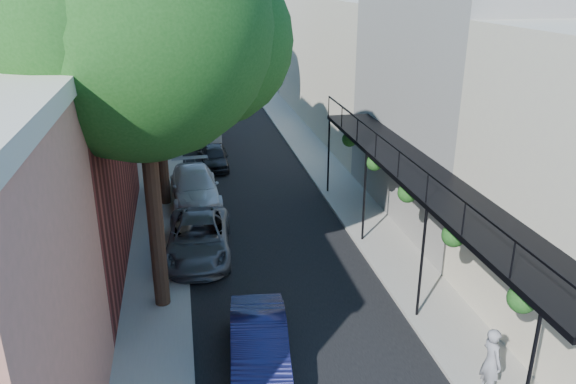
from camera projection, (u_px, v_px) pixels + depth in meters
name	position (u px, v px, depth m)	size (l,w,h in m)	color
road_surface	(229.00, 130.00, 35.56)	(6.00, 64.00, 0.01)	black
sidewalk_left	(165.00, 132.00, 34.84)	(2.00, 64.00, 0.12)	gray
sidewalk_right	(291.00, 126.00, 36.25)	(2.00, 64.00, 0.12)	gray
buildings_left	(60.00, 57.00, 31.02)	(10.10, 59.10, 12.00)	tan
buildings_right	(371.00, 56.00, 35.09)	(9.80, 55.00, 10.00)	#BCB19B
oak_near	(156.00, 29.00, 14.05)	(7.48, 6.80, 11.42)	#321E14
oak_mid	(162.00, 33.00, 21.64)	(6.60, 6.00, 10.20)	#321E14
parked_car_b	(259.00, 346.00, 13.72)	(1.39, 3.98, 1.31)	#13143C
parked_car_c	(199.00, 238.00, 19.38)	(2.17, 4.70, 1.31)	#57585E
parked_car_d	(195.00, 186.00, 24.00)	(1.95, 4.79, 1.39)	silver
parked_car_e	(215.00, 157.00, 28.37)	(1.34, 3.33, 1.14)	black
parked_car_f	(210.00, 135.00, 31.93)	(1.36, 3.89, 1.28)	#645E54
parked_car_g	(196.00, 117.00, 36.10)	(2.08, 4.51, 1.25)	#9399A6
pedestrian	(491.00, 361.00, 12.68)	(0.62, 0.41, 1.71)	gray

